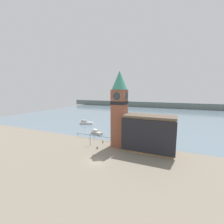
# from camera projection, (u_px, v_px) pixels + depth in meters

# --- Properties ---
(ground_plane) EXTENTS (160.00, 160.00, 0.00)m
(ground_plane) POSITION_uv_depth(u_px,v_px,m) (97.00, 161.00, 32.81)
(ground_plane) COLOR gray
(water) EXTENTS (160.00, 120.00, 0.00)m
(water) POSITION_uv_depth(u_px,v_px,m) (152.00, 114.00, 99.38)
(water) COLOR slate
(water) RESTS_ON ground_plane
(far_shoreline) EXTENTS (180.00, 3.00, 5.00)m
(far_shoreline) POSITION_uv_depth(u_px,v_px,m) (159.00, 105.00, 135.24)
(far_shoreline) COLOR slate
(far_shoreline) RESTS_ON water
(pier_railing) EXTENTS (13.46, 0.08, 1.09)m
(pier_railing) POSITION_uv_depth(u_px,v_px,m) (94.00, 136.00, 48.07)
(pier_railing) COLOR #333338
(pier_railing) RESTS_ON ground_plane
(clock_tower) EXTENTS (4.23, 4.23, 20.65)m
(clock_tower) POSITION_uv_depth(u_px,v_px,m) (119.00, 107.00, 40.70)
(clock_tower) COLOR brown
(clock_tower) RESTS_ON ground_plane
(pier_building) EXTENTS (12.83, 5.84, 9.32)m
(pier_building) POSITION_uv_depth(u_px,v_px,m) (149.00, 133.00, 37.82)
(pier_building) COLOR #A88451
(pier_building) RESTS_ON ground_plane
(boat_near) EXTENTS (4.66, 2.89, 1.63)m
(boat_near) POSITION_uv_depth(u_px,v_px,m) (97.00, 132.00, 53.50)
(boat_near) COLOR #B7B2A8
(boat_near) RESTS_ON water
(boat_far) EXTENTS (6.19, 2.85, 1.93)m
(boat_far) POSITION_uv_depth(u_px,v_px,m) (86.00, 123.00, 68.99)
(boat_far) COLOR silver
(boat_far) RESTS_ON water
(mooring_bollard_near) EXTENTS (0.37, 0.37, 0.64)m
(mooring_bollard_near) POSITION_uv_depth(u_px,v_px,m) (97.00, 148.00, 39.90)
(mooring_bollard_near) COLOR brown
(mooring_bollard_near) RESTS_ON ground_plane
(mooring_bollard_far) EXTENTS (0.30, 0.30, 0.73)m
(mooring_bollard_far) POSITION_uv_depth(u_px,v_px,m) (103.00, 141.00, 44.51)
(mooring_bollard_far) COLOR brown
(mooring_bollard_far) RESTS_ON ground_plane
(lamp_post) EXTENTS (0.32, 0.32, 3.71)m
(lamp_post) POSITION_uv_depth(u_px,v_px,m) (90.00, 136.00, 42.20)
(lamp_post) COLOR black
(lamp_post) RESTS_ON ground_plane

